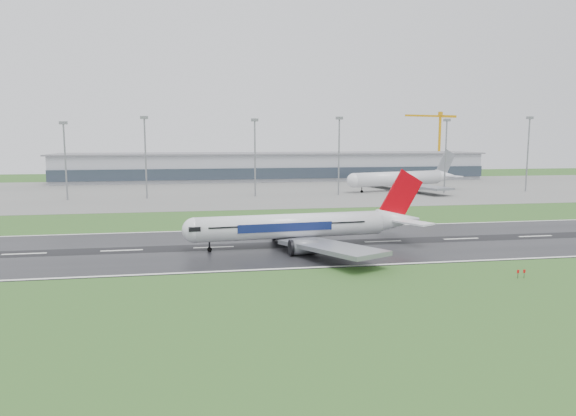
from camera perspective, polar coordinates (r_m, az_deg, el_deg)
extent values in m
plane|color=#29541E|center=(127.01, 10.30, -3.64)|extent=(520.00, 520.00, 0.00)
cube|color=black|center=(127.00, 10.30, -3.61)|extent=(400.00, 45.00, 0.10)
cube|color=slate|center=(247.00, 0.42, 1.98)|extent=(400.00, 130.00, 0.08)
cube|color=#9699A1|center=(305.51, -1.55, 4.48)|extent=(240.00, 36.00, 15.00)
cylinder|color=gray|center=(223.29, -23.05, 4.56)|extent=(0.64, 0.64, 29.62)
cylinder|color=gray|center=(218.22, -15.23, 5.13)|extent=(0.64, 0.64, 31.84)
cylinder|color=gray|center=(218.40, -3.61, 5.30)|extent=(0.64, 0.64, 31.14)
cylinder|color=gray|center=(224.98, 5.56, 5.47)|extent=(0.64, 0.64, 32.11)
cylinder|color=gray|center=(242.23, 16.76, 5.27)|extent=(0.64, 0.64, 31.54)
cylinder|color=gray|center=(262.28, 24.62, 5.19)|extent=(0.64, 0.64, 32.74)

